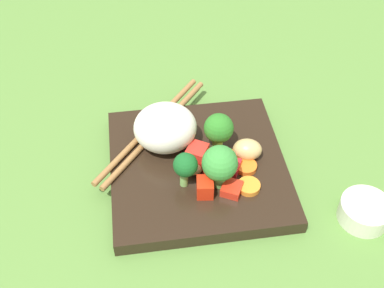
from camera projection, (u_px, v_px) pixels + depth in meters
ground_plane at (198, 177)px, 67.39cm from camera, size 110.00×110.00×2.00cm
square_plate at (198, 167)px, 65.96cm from camera, size 23.53×23.53×1.99cm
rice_mound at (165, 128)px, 65.27cm from camera, size 9.08×8.33×6.41cm
broccoli_floret_0 at (219, 129)px, 64.93cm from camera, size 3.99×3.99×5.52cm
broccoli_floret_1 at (220, 164)px, 60.14cm from camera, size 4.52×4.52×6.22cm
broccoli_floret_2 at (185, 166)px, 60.50cm from camera, size 3.12×3.12×4.98cm
carrot_slice_0 at (249, 186)px, 61.88cm from camera, size 3.96×3.96×0.77cm
carrot_slice_1 at (227, 156)px, 65.77cm from camera, size 3.32×3.32×0.47cm
carrot_slice_2 at (246, 167)px, 64.19cm from camera, size 3.35×3.35×0.76cm
pepper_chunk_0 at (212, 165)px, 64.02cm from camera, size 2.95×2.22×1.42cm
pepper_chunk_1 at (202, 188)px, 60.71cm from camera, size 2.36×2.60×2.32cm
pepper_chunk_2 at (232, 189)px, 61.32cm from camera, size 3.28×3.33×1.21cm
pepper_chunk_3 at (229, 166)px, 63.76cm from camera, size 3.56×3.47×1.44cm
pepper_chunk_4 at (194, 154)px, 64.72cm from camera, size 3.47×3.54×2.33cm
chicken_piece_0 at (193, 169)px, 63.48cm from camera, size 2.92×2.61×1.46cm
chicken_piece_2 at (247, 149)px, 65.01cm from camera, size 4.52×3.94×2.79cm
chopstick_pair at (153, 129)px, 69.09cm from camera, size 17.54×20.03×0.82cm
sauce_cup at (365, 211)px, 60.42cm from camera, size 6.32×6.32×2.71cm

